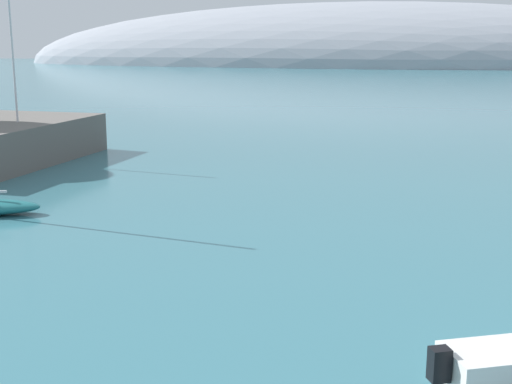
# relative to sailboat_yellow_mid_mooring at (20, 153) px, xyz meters

# --- Properties ---
(distant_ridge) EXTENTS (253.54, 81.93, 42.94)m
(distant_ridge) POSITION_rel_sailboat_yellow_mid_mooring_xyz_m (-5.12, 206.08, -0.60)
(distant_ridge) COLOR #999EA8
(distant_ridge) RESTS_ON ground
(sailboat_yellow_mid_mooring) EXTENTS (2.29, 7.71, 10.41)m
(sailboat_yellow_mid_mooring) POSITION_rel_sailboat_yellow_mid_mooring_xyz_m (0.00, 0.00, 0.00)
(sailboat_yellow_mid_mooring) COLOR yellow
(sailboat_yellow_mid_mooring) RESTS_ON water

